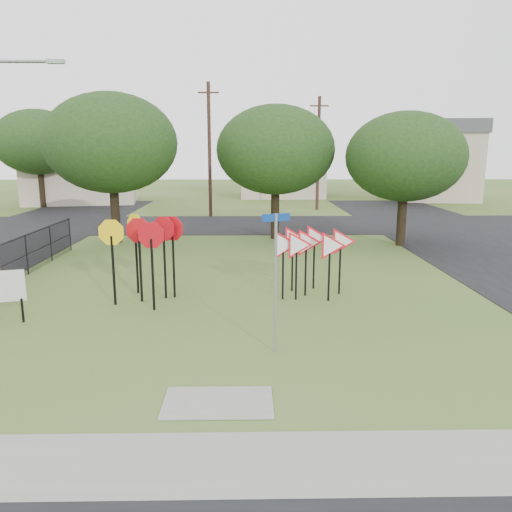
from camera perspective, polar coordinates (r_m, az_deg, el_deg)
The scene contains 20 objects.
ground at distance 11.67m, azimuth -3.68°, elevation -10.81°, with size 140.00×140.00×0.00m, color #3E5A21.
sidewalk at distance 7.96m, azimuth -5.15°, elevation -22.51°, with size 30.00×1.60×0.02m, color gray.
street_far at distance 31.08m, azimuth -2.03°, elevation 3.62°, with size 60.00×8.00×0.02m, color black.
curb_pad at distance 9.50m, azimuth -4.36°, elevation -16.36°, with size 2.00×1.20×0.02m, color gray.
street_name_sign at distance 11.08m, azimuth 2.25°, elevation -2.16°, with size 0.62×0.25×3.18m.
stop_sign_cluster at distance 15.31m, azimuth -12.47°, elevation 1.88°, with size 2.43×2.11×2.59m.
yield_sign_cluster at distance 15.62m, azimuth 6.09°, elevation 1.23°, with size 2.81×1.47×2.20m.
info_board at distance 14.81m, azimuth -27.01°, elevation -3.30°, with size 1.10×0.36×1.42m.
far_pole_a at distance 34.84m, azimuth -5.34°, elevation 12.05°, with size 1.40×0.24×9.00m.
far_pole_b at distance 39.13m, azimuth 7.13°, elevation 11.62°, with size 1.40×0.24×8.50m.
far_pole_c at distance 42.09m, azimuth -15.88°, elevation 11.63°, with size 1.40×0.24×9.00m.
fence_run at distance 19.21m, azimuth -26.09°, elevation -0.47°, with size 0.05×11.55×1.50m.
house_left at distance 47.06m, azimuth -19.36°, elevation 10.24°, with size 10.58×8.88×7.20m.
house_mid at distance 50.88m, azimuth 2.91°, elevation 10.40°, with size 8.40×8.40×6.20m.
house_right at distance 49.91m, azimuth 19.77°, elevation 10.27°, with size 8.30×8.30×7.20m.
tree_near_left at distance 25.60m, azimuth -16.22°, elevation 12.26°, with size 6.40×6.40×7.27m.
tree_near_mid at distance 25.79m, azimuth 2.25°, elevation 12.01°, with size 6.00×6.00×6.80m.
tree_near_right at distance 24.89m, azimuth 16.70°, elevation 10.80°, with size 5.60×5.60×6.33m.
tree_far_left at distance 43.98m, azimuth -23.66°, elevation 11.83°, with size 6.80×6.80×7.73m.
tree_far_right at distance 44.82m, azimuth 16.78°, elevation 11.49°, with size 6.00×6.00×6.80m.
Camera 1 is at (0.54, -10.75, 4.51)m, focal length 35.00 mm.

